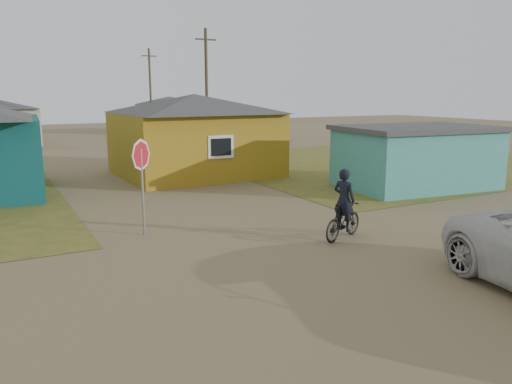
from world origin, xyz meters
The scene contains 9 objects.
ground centered at (0.00, 0.00, 0.00)m, with size 120.00×120.00×0.00m, color olive.
grass_ne centered at (14.00, 13.00, 0.01)m, with size 20.00×18.00×0.00m, color olive.
house_yellow centered at (2.50, 14.00, 2.00)m, with size 7.72×6.76×3.90m.
shed_turquoise centered at (9.50, 6.50, 1.31)m, with size 6.71×4.93×2.60m.
house_beige_east centered at (10.00, 40.00, 1.86)m, with size 6.95×6.05×3.60m.
utility_pole_near centered at (6.50, 22.00, 4.14)m, with size 1.40×0.20×8.00m.
utility_pole_far centered at (7.50, 38.00, 4.14)m, with size 1.40×0.20×8.00m.
stop_sign centered at (-2.69, 4.78, 1.98)m, with size 0.85×0.34×2.72m.
cyclist centered at (2.01, 1.79, 0.72)m, with size 1.80×1.09×1.96m.
Camera 1 is at (-6.36, -8.73, 3.96)m, focal length 35.00 mm.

